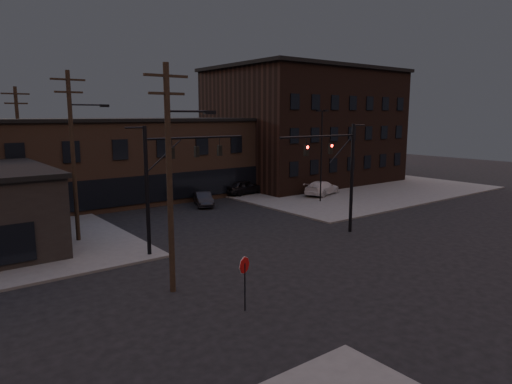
{
  "coord_description": "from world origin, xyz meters",
  "views": [
    {
      "loc": [
        -19.3,
        -17.53,
        8.62
      ],
      "look_at": [
        -0.85,
        6.5,
        3.5
      ],
      "focal_mm": 32.0,
      "sensor_mm": 36.0,
      "label": 1
    }
  ],
  "objects_px": {
    "parked_car_lot_a": "(244,187)",
    "parked_car_lot_b": "(322,188)",
    "car_crossing": "(203,199)",
    "stop_sign": "(245,271)",
    "traffic_signal_near": "(342,167)",
    "traffic_signal_far": "(166,174)"
  },
  "relations": [
    {
      "from": "traffic_signal_near",
      "to": "parked_car_lot_b",
      "type": "bearing_deg",
      "value": 49.05
    },
    {
      "from": "traffic_signal_far",
      "to": "parked_car_lot_a",
      "type": "height_order",
      "value": "traffic_signal_far"
    },
    {
      "from": "parked_car_lot_b",
      "to": "car_crossing",
      "type": "bearing_deg",
      "value": 59.13
    },
    {
      "from": "parked_car_lot_a",
      "to": "traffic_signal_near",
      "type": "bearing_deg",
      "value": 163.59
    },
    {
      "from": "traffic_signal_near",
      "to": "parked_car_lot_a",
      "type": "distance_m",
      "value": 18.37
    },
    {
      "from": "traffic_signal_near",
      "to": "traffic_signal_far",
      "type": "xyz_separation_m",
      "value": [
        -12.07,
        3.5,
        0.08
      ]
    },
    {
      "from": "traffic_signal_far",
      "to": "car_crossing",
      "type": "xyz_separation_m",
      "value": [
        9.6,
        11.67,
        -4.34
      ]
    },
    {
      "from": "traffic_signal_far",
      "to": "car_crossing",
      "type": "relative_size",
      "value": 1.95
    },
    {
      "from": "parked_car_lot_b",
      "to": "car_crossing",
      "type": "distance_m",
      "value": 13.3
    },
    {
      "from": "parked_car_lot_b",
      "to": "car_crossing",
      "type": "relative_size",
      "value": 1.26
    },
    {
      "from": "parked_car_lot_a",
      "to": "car_crossing",
      "type": "distance_m",
      "value": 6.91
    },
    {
      "from": "parked_car_lot_a",
      "to": "car_crossing",
      "type": "bearing_deg",
      "value": 106.07
    },
    {
      "from": "traffic_signal_near",
      "to": "car_crossing",
      "type": "relative_size",
      "value": 1.95
    },
    {
      "from": "parked_car_lot_a",
      "to": "parked_car_lot_b",
      "type": "relative_size",
      "value": 0.92
    },
    {
      "from": "traffic_signal_far",
      "to": "stop_sign",
      "type": "bearing_deg",
      "value": -97.32
    },
    {
      "from": "parked_car_lot_a",
      "to": "parked_car_lot_b",
      "type": "height_order",
      "value": "parked_car_lot_a"
    },
    {
      "from": "parked_car_lot_a",
      "to": "stop_sign",
      "type": "bearing_deg",
      "value": 140.62
    },
    {
      "from": "stop_sign",
      "to": "parked_car_lot_b",
      "type": "bearing_deg",
      "value": 37.89
    },
    {
      "from": "stop_sign",
      "to": "parked_car_lot_b",
      "type": "distance_m",
      "value": 30.18
    },
    {
      "from": "stop_sign",
      "to": "parked_car_lot_a",
      "type": "xyz_separation_m",
      "value": [
        17.39,
        23.96,
        -0.89
      ]
    },
    {
      "from": "traffic_signal_near",
      "to": "parked_car_lot_a",
      "type": "relative_size",
      "value": 1.69
    },
    {
      "from": "parked_car_lot_b",
      "to": "car_crossing",
      "type": "xyz_separation_m",
      "value": [
        -12.92,
        3.13,
        -0.22
      ]
    }
  ]
}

